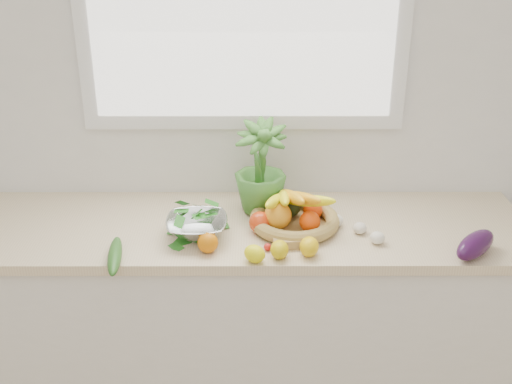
{
  "coord_description": "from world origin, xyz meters",
  "views": [
    {
      "loc": [
        0.05,
        -0.27,
        2.08
      ],
      "look_at": [
        0.05,
        1.93,
        1.05
      ],
      "focal_mm": 45.0,
      "sensor_mm": 36.0,
      "label": 1
    }
  ],
  "objects_px": {
    "fruit_basket": "(294,215)",
    "colander_with_spinach": "(197,222)",
    "apple": "(260,222)",
    "eggplant": "(475,245)",
    "cucumber": "(115,256)",
    "potted_herb": "(260,166)"
  },
  "relations": [
    {
      "from": "cucumber",
      "to": "potted_herb",
      "type": "height_order",
      "value": "potted_herb"
    },
    {
      "from": "fruit_basket",
      "to": "cucumber",
      "type": "bearing_deg",
      "value": -158.05
    },
    {
      "from": "fruit_basket",
      "to": "colander_with_spinach",
      "type": "height_order",
      "value": "fruit_basket"
    },
    {
      "from": "potted_herb",
      "to": "fruit_basket",
      "type": "height_order",
      "value": "potted_herb"
    },
    {
      "from": "eggplant",
      "to": "cucumber",
      "type": "distance_m",
      "value": 1.28
    },
    {
      "from": "potted_herb",
      "to": "fruit_basket",
      "type": "xyz_separation_m",
      "value": [
        0.13,
        -0.13,
        -0.15
      ]
    },
    {
      "from": "cucumber",
      "to": "fruit_basket",
      "type": "bearing_deg",
      "value": 21.95
    },
    {
      "from": "fruit_basket",
      "to": "colander_with_spinach",
      "type": "distance_m",
      "value": 0.38
    },
    {
      "from": "cucumber",
      "to": "colander_with_spinach",
      "type": "bearing_deg",
      "value": 33.41
    },
    {
      "from": "potted_herb",
      "to": "cucumber",
      "type": "bearing_deg",
      "value": -142.66
    },
    {
      "from": "apple",
      "to": "cucumber",
      "type": "height_order",
      "value": "apple"
    },
    {
      "from": "apple",
      "to": "fruit_basket",
      "type": "xyz_separation_m",
      "value": [
        0.13,
        0.04,
        0.01
      ]
    },
    {
      "from": "eggplant",
      "to": "apple",
      "type": "bearing_deg",
      "value": 167.03
    },
    {
      "from": "eggplant",
      "to": "fruit_basket",
      "type": "bearing_deg",
      "value": 160.94
    },
    {
      "from": "apple",
      "to": "colander_with_spinach",
      "type": "bearing_deg",
      "value": -171.7
    },
    {
      "from": "apple",
      "to": "colander_with_spinach",
      "type": "relative_size",
      "value": 0.36
    },
    {
      "from": "cucumber",
      "to": "fruit_basket",
      "type": "distance_m",
      "value": 0.69
    },
    {
      "from": "apple",
      "to": "potted_herb",
      "type": "relative_size",
      "value": 0.23
    },
    {
      "from": "apple",
      "to": "eggplant",
      "type": "distance_m",
      "value": 0.79
    },
    {
      "from": "apple",
      "to": "cucumber",
      "type": "bearing_deg",
      "value": -157.15
    },
    {
      "from": "eggplant",
      "to": "cucumber",
      "type": "xyz_separation_m",
      "value": [
        -1.28,
        -0.04,
        -0.02
      ]
    },
    {
      "from": "fruit_basket",
      "to": "apple",
      "type": "bearing_deg",
      "value": -161.69
    }
  ]
}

